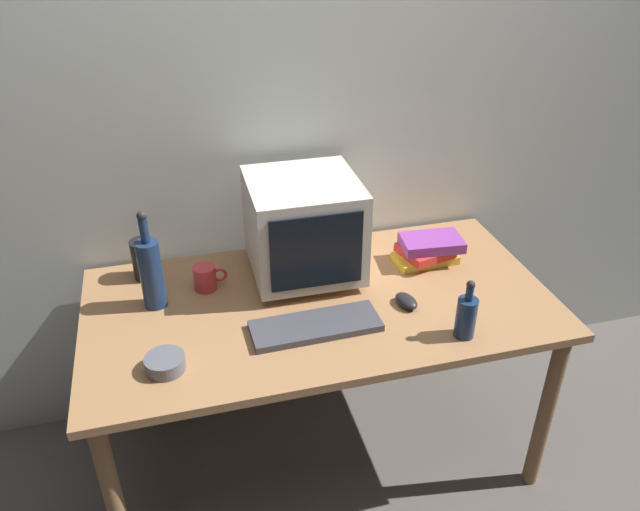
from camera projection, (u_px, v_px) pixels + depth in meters
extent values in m
plane|color=#56514C|center=(320.00, 448.00, 2.53)|extent=(6.00, 6.00, 0.00)
cube|color=beige|center=(287.00, 114.00, 2.28)|extent=(4.00, 0.08, 2.50)
cube|color=#9E7047|center=(320.00, 303.00, 2.16)|extent=(1.60, 0.83, 0.03)
cylinder|color=brown|center=(115.00, 504.00, 1.89)|extent=(0.06, 0.06, 0.71)
cylinder|color=brown|center=(546.00, 412.00, 2.22)|extent=(0.06, 0.06, 0.71)
cylinder|color=brown|center=(118.00, 357.00, 2.48)|extent=(0.06, 0.06, 0.71)
cylinder|color=brown|center=(458.00, 301.00, 2.81)|extent=(0.06, 0.06, 0.71)
cube|color=beige|center=(304.00, 269.00, 2.29)|extent=(0.28, 0.24, 0.03)
cube|color=beige|center=(304.00, 225.00, 2.20)|extent=(0.39, 0.39, 0.34)
cube|color=black|center=(317.00, 252.00, 2.04)|extent=(0.31, 0.01, 0.27)
cube|color=#3F3F47|center=(316.00, 326.00, 2.00)|extent=(0.42, 0.16, 0.02)
ellipsoid|color=black|center=(406.00, 301.00, 2.11)|extent=(0.08, 0.11, 0.04)
cylinder|color=navy|center=(151.00, 274.00, 2.06)|extent=(0.08, 0.08, 0.25)
cylinder|color=navy|center=(144.00, 231.00, 1.98)|extent=(0.03, 0.03, 0.09)
sphere|color=#262626|center=(142.00, 216.00, 1.95)|extent=(0.03, 0.03, 0.03)
cylinder|color=navy|center=(466.00, 318.00, 1.95)|extent=(0.07, 0.07, 0.14)
cylinder|color=navy|center=(470.00, 293.00, 1.90)|extent=(0.02, 0.02, 0.05)
sphere|color=#262626|center=(471.00, 285.00, 1.88)|extent=(0.03, 0.03, 0.03)
cube|color=gold|center=(425.00, 258.00, 2.36)|extent=(0.24, 0.14, 0.03)
cube|color=red|center=(425.00, 250.00, 2.35)|extent=(0.21, 0.20, 0.03)
cube|color=#843893|center=(432.00, 243.00, 2.32)|extent=(0.24, 0.16, 0.04)
cylinder|color=#CC383D|center=(205.00, 278.00, 2.19)|extent=(0.08, 0.08, 0.09)
torus|color=#CC383D|center=(219.00, 275.00, 2.20)|extent=(0.06, 0.01, 0.06)
cylinder|color=#595B66|center=(165.00, 363.00, 1.83)|extent=(0.12, 0.12, 0.04)
cylinder|color=black|center=(145.00, 259.00, 2.24)|extent=(0.09, 0.09, 0.15)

